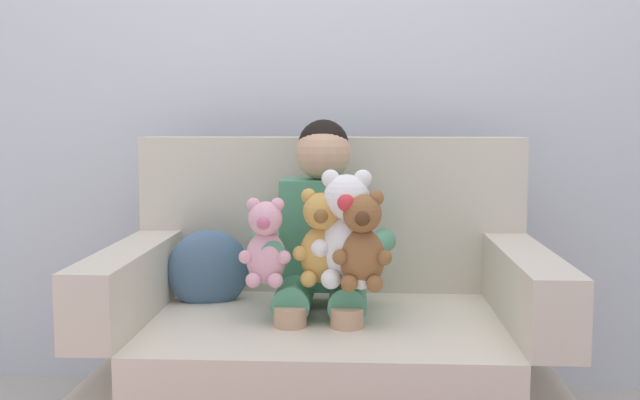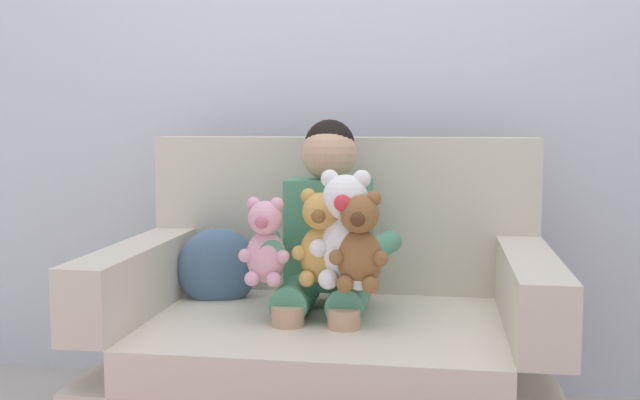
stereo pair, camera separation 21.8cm
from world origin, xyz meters
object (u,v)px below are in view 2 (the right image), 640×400
(plush_pink, at_px, (265,244))
(throw_pillow, at_px, (218,268))
(plush_brown, at_px, (359,244))
(plush_honey, at_px, (321,240))
(armchair, at_px, (330,352))
(plush_white, at_px, (345,232))
(seated_child, at_px, (326,241))

(plush_pink, xyz_separation_m, throw_pillow, (-0.22, 0.25, -0.13))
(plush_brown, bearing_deg, plush_honey, 134.26)
(armchair, xyz_separation_m, plush_honey, (-0.01, -0.11, 0.36))
(plush_white, bearing_deg, plush_brown, -22.08)
(armchair, height_order, plush_white, armchair)
(armchair, xyz_separation_m, throw_pillow, (-0.38, 0.12, 0.23))
(armchair, relative_size, plush_brown, 4.65)
(plush_honey, height_order, plush_pink, plush_honey)
(seated_child, relative_size, throw_pillow, 3.17)
(seated_child, xyz_separation_m, plush_honey, (0.01, -0.13, 0.03))
(plush_brown, bearing_deg, seated_child, 102.51)
(plush_pink, distance_m, throw_pillow, 0.35)
(armchair, xyz_separation_m, plush_pink, (-0.17, -0.13, 0.35))
(seated_child, xyz_separation_m, plush_pink, (-0.15, -0.15, 0.01))
(seated_child, height_order, plush_honey, seated_child)
(plush_honey, xyz_separation_m, plush_brown, (0.12, -0.05, 0.00))
(plush_brown, bearing_deg, throw_pillow, 129.47)
(plush_honey, relative_size, plush_brown, 1.00)
(plush_honey, distance_m, throw_pillow, 0.46)
(throw_pillow, bearing_deg, plush_white, -28.13)
(plush_white, height_order, throw_pillow, plush_white)
(plush_pink, relative_size, throw_pillow, 0.96)
(seated_child, xyz_separation_m, throw_pillow, (-0.37, 0.10, -0.11))
(plush_brown, bearing_deg, plush_pink, 152.10)
(seated_child, bearing_deg, plush_honey, -83.88)
(plush_white, height_order, plush_pink, plush_white)
(plush_honey, height_order, throw_pillow, plush_honey)
(seated_child, relative_size, plush_pink, 3.29)
(plush_honey, xyz_separation_m, plush_pink, (-0.16, -0.02, -0.01))
(plush_brown, distance_m, throw_pillow, 0.58)
(plush_pink, xyz_separation_m, plush_brown, (0.27, -0.03, 0.01))
(plush_honey, bearing_deg, throw_pillow, 146.40)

